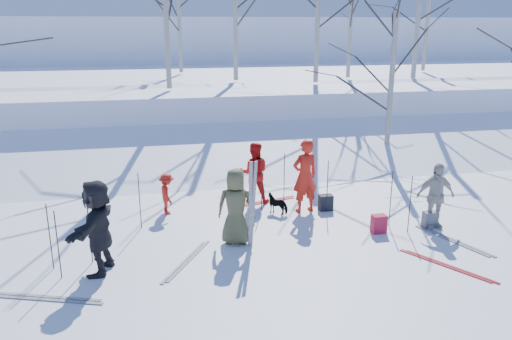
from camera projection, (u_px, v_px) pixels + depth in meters
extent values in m
plane|color=white|center=(270.00, 248.00, 10.54)|extent=(120.00, 120.00, 0.00)
cube|color=white|center=(223.00, 158.00, 17.08)|extent=(70.00, 9.49, 4.12)
cube|color=white|center=(196.00, 95.00, 26.23)|extent=(70.00, 18.00, 2.20)
cube|color=white|center=(175.00, 53.00, 45.68)|extent=(90.00, 30.00, 6.00)
imported|color=#4C4D2E|center=(236.00, 207.00, 10.59)|extent=(0.94, 0.76, 1.67)
imported|color=red|center=(305.00, 176.00, 12.38)|extent=(0.76, 0.58, 1.87)
imported|color=red|center=(254.00, 173.00, 13.06)|extent=(0.90, 0.77, 1.63)
imported|color=red|center=(167.00, 194.00, 12.35)|extent=(0.49, 0.73, 1.04)
imported|color=beige|center=(435.00, 196.00, 11.42)|extent=(0.93, 0.43, 1.55)
imported|color=black|center=(98.00, 227.00, 9.32)|extent=(1.00, 1.78, 1.83)
imported|color=black|center=(278.00, 204.00, 12.45)|extent=(0.63, 0.58, 0.50)
cube|color=silver|center=(250.00, 205.00, 10.37)|extent=(0.08, 0.16, 1.90)
cube|color=silver|center=(253.00, 204.00, 10.43)|extent=(0.15, 0.23, 1.89)
cylinder|color=black|center=(284.00, 178.00, 13.10)|extent=(0.02, 0.02, 1.34)
cylinder|color=black|center=(410.00, 205.00, 11.18)|extent=(0.02, 0.02, 1.34)
cylinder|color=black|center=(391.00, 199.00, 11.55)|extent=(0.02, 0.02, 1.34)
cylinder|color=black|center=(262.00, 185.00, 12.58)|extent=(0.02, 0.02, 1.34)
cylinder|color=black|center=(58.00, 245.00, 9.13)|extent=(0.02, 0.02, 1.34)
cylinder|color=black|center=(327.00, 186.00, 12.42)|extent=(0.02, 0.02, 1.34)
cylinder|color=black|center=(50.00, 237.00, 9.48)|extent=(0.02, 0.02, 1.34)
cylinder|color=black|center=(90.00, 231.00, 9.73)|extent=(0.02, 0.02, 1.34)
cylinder|color=black|center=(140.00, 201.00, 11.41)|extent=(0.02, 0.02, 1.34)
cube|color=#AE1A34|center=(379.00, 224.00, 11.29)|extent=(0.32, 0.22, 0.42)
cube|color=#595C61|center=(429.00, 219.00, 11.60)|extent=(0.30, 0.20, 0.38)
cube|color=black|center=(326.00, 203.00, 12.67)|extent=(0.34, 0.24, 0.40)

